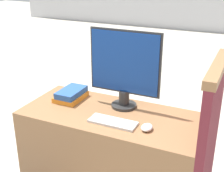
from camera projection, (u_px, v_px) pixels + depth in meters
name	position (u px, v px, depth m)	size (l,w,h in m)	color
desk	(111.00, 159.00, 2.28)	(1.25, 0.57, 0.74)	#8C603D
carrel_divider	(207.00, 150.00, 1.98)	(0.07, 0.67, 1.18)	maroon
monitor	(125.00, 68.00, 2.13)	(0.52, 0.18, 0.56)	#282828
keyboard	(113.00, 122.00, 2.01)	(0.32, 0.12, 0.02)	silver
mouse	(147.00, 127.00, 1.93)	(0.07, 0.09, 0.04)	white
book_stack	(71.00, 95.00, 2.35)	(0.18, 0.25, 0.08)	orange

